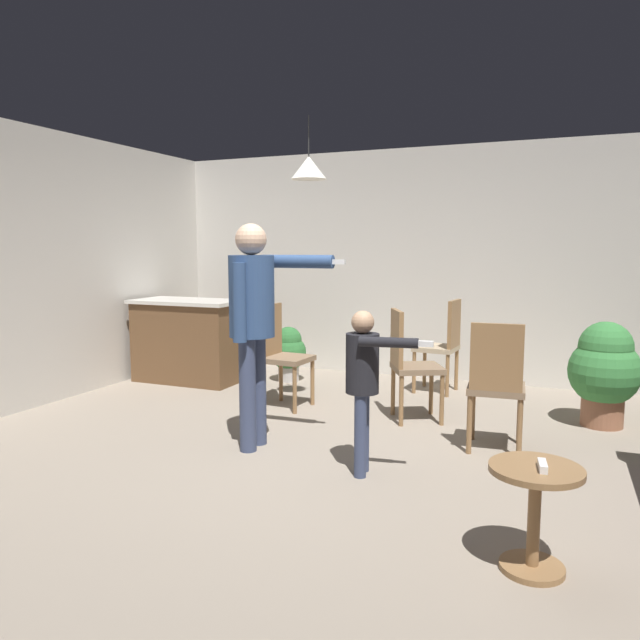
# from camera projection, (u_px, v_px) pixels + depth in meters

# --- Properties ---
(ground) EXTENTS (7.68, 7.68, 0.00)m
(ground) POSITION_uv_depth(u_px,v_px,m) (320.00, 463.00, 4.35)
(ground) COLOR gray
(wall_back) EXTENTS (6.40, 0.10, 2.70)m
(wall_back) POSITION_uv_depth(u_px,v_px,m) (425.00, 264.00, 7.11)
(wall_back) COLOR beige
(wall_back) RESTS_ON ground
(kitchen_counter) EXTENTS (1.26, 0.66, 0.95)m
(kitchen_counter) POSITION_uv_depth(u_px,v_px,m) (189.00, 340.00, 6.97)
(kitchen_counter) COLOR brown
(kitchen_counter) RESTS_ON ground
(side_table_by_couch) EXTENTS (0.44, 0.44, 0.52)m
(side_table_by_couch) POSITION_uv_depth(u_px,v_px,m) (534.00, 506.00, 2.87)
(side_table_by_couch) COLOR olive
(side_table_by_couch) RESTS_ON ground
(person_adult) EXTENTS (0.84, 0.53, 1.73)m
(person_adult) POSITION_uv_depth(u_px,v_px,m) (254.00, 311.00, 4.57)
(person_adult) COLOR #384260
(person_adult) RESTS_ON ground
(person_child) EXTENTS (0.61, 0.32, 1.13)m
(person_child) POSITION_uv_depth(u_px,v_px,m) (364.00, 374.00, 4.06)
(person_child) COLOR #384260
(person_child) RESTS_ON ground
(dining_chair_by_counter) EXTENTS (0.45, 0.45, 1.00)m
(dining_chair_by_counter) POSITION_uv_depth(u_px,v_px,m) (281.00, 351.00, 5.85)
(dining_chair_by_counter) COLOR olive
(dining_chair_by_counter) RESTS_ON ground
(dining_chair_near_wall) EXTENTS (0.45, 0.45, 1.00)m
(dining_chair_near_wall) POSITION_uv_depth(u_px,v_px,m) (443.00, 342.00, 6.41)
(dining_chair_near_wall) COLOR olive
(dining_chair_near_wall) RESTS_ON ground
(dining_chair_centre_back) EXTENTS (0.57, 0.57, 1.00)m
(dining_chair_centre_back) POSITION_uv_depth(u_px,v_px,m) (409.00, 360.00, 5.37)
(dining_chair_centre_back) COLOR olive
(dining_chair_centre_back) RESTS_ON ground
(dining_chair_spare) EXTENTS (0.45, 0.45, 1.00)m
(dining_chair_spare) POSITION_uv_depth(u_px,v_px,m) (496.00, 381.00, 4.53)
(dining_chair_spare) COLOR olive
(dining_chair_spare) RESTS_ON ground
(potted_plant_corner) EXTENTS (0.60, 0.60, 0.92)m
(potted_plant_corner) POSITION_uv_depth(u_px,v_px,m) (604.00, 369.00, 5.20)
(potted_plant_corner) COLOR brown
(potted_plant_corner) RESTS_ON ground
(potted_plant_by_wall) EXTENTS (0.41, 0.41, 0.64)m
(potted_plant_by_wall) POSITION_uv_depth(u_px,v_px,m) (288.00, 351.00, 6.99)
(potted_plant_by_wall) COLOR #B7B2AD
(potted_plant_by_wall) RESTS_ON ground
(spare_remote_on_table) EXTENTS (0.05, 0.13, 0.04)m
(spare_remote_on_table) POSITION_uv_depth(u_px,v_px,m) (543.00, 466.00, 2.80)
(spare_remote_on_table) COLOR white
(spare_remote_on_table) RESTS_ON side_table_by_couch
(ceiling_light_pendant) EXTENTS (0.32, 0.32, 0.55)m
(ceiling_light_pendant) POSITION_uv_depth(u_px,v_px,m) (309.00, 168.00, 5.33)
(ceiling_light_pendant) COLOR silver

